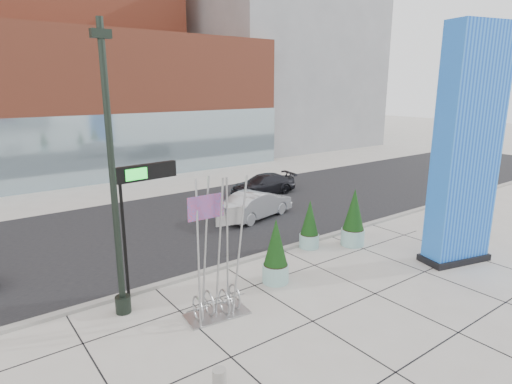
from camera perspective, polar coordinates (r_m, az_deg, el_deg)
ground at (r=13.90m, az=1.48°, el=-16.42°), size 160.00×160.00×0.00m
street_asphalt at (r=21.93m, az=-14.91°, el=-5.14°), size 80.00×12.00×0.02m
curb_edge at (r=16.84m, az=-7.09°, el=-10.57°), size 80.00×0.30×0.12m
tower_podium at (r=37.39m, az=-24.01°, el=10.51°), size 34.00×10.00×11.00m
tower_glass_front at (r=33.02m, az=-21.59°, el=5.17°), size 34.00×0.60×5.00m
building_grey_parking at (r=53.24m, az=2.38°, el=16.16°), size 20.00×18.00×18.00m
blue_pylon at (r=18.59m, az=26.25°, el=4.78°), size 3.02×1.89×9.34m
lamp_post at (r=13.46m, az=-18.32°, el=-1.41°), size 0.56×0.49×8.85m
public_art_sculpture at (r=13.56m, az=-5.28°, el=-11.67°), size 2.07×1.21×4.48m
concrete_bollard at (r=10.96m, az=-4.90°, el=-23.86°), size 0.33×0.33×0.64m
overhead_street_sign at (r=14.53m, az=-14.79°, el=1.02°), size 2.14×0.38×4.53m
round_planter_east at (r=19.67m, az=12.89°, el=-3.47°), size 1.05×1.05×2.62m
round_planter_mid at (r=19.09m, az=7.15°, el=-4.41°), size 0.87×0.87×2.18m
round_planter_west at (r=15.66m, az=2.64°, el=-8.08°), size 0.97×0.97×2.43m
car_silver_mid at (r=23.21m, az=0.09°, el=-1.69°), size 4.77×2.60×1.49m
car_dark_east at (r=28.32m, az=0.94°, el=1.02°), size 4.67×2.34×1.30m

